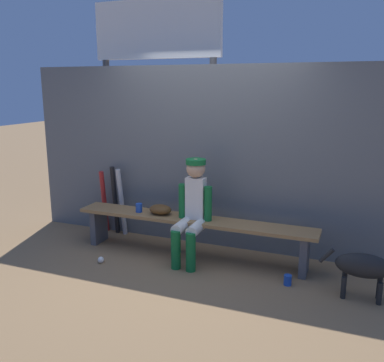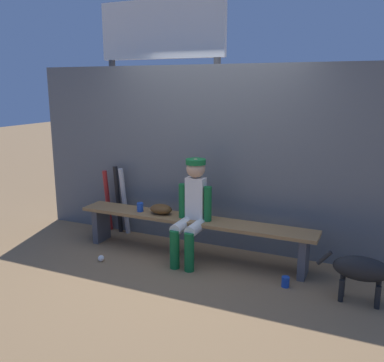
# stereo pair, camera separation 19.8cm
# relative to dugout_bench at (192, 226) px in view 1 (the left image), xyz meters

# --- Properties ---
(ground_plane) EXTENTS (30.00, 30.00, 0.00)m
(ground_plane) POSITION_rel_dugout_bench_xyz_m (0.00, 0.00, -0.39)
(ground_plane) COLOR olive
(chainlink_fence) EXTENTS (4.94, 0.03, 2.26)m
(chainlink_fence) POSITION_rel_dugout_bench_xyz_m (0.00, 0.47, 0.75)
(chainlink_fence) COLOR #595E63
(chainlink_fence) RESTS_ON ground_plane
(dugout_bench) EXTENTS (2.93, 0.36, 0.48)m
(dugout_bench) POSITION_rel_dugout_bench_xyz_m (0.00, 0.00, 0.00)
(dugout_bench) COLOR olive
(dugout_bench) RESTS_ON ground_plane
(player_seated) EXTENTS (0.41, 0.55, 1.20)m
(player_seated) POSITION_rel_dugout_bench_xyz_m (0.05, -0.11, 0.27)
(player_seated) COLOR silver
(player_seated) RESTS_ON ground_plane
(baseball_glove) EXTENTS (0.28, 0.20, 0.12)m
(baseball_glove) POSITION_rel_dugout_bench_xyz_m (-0.41, 0.00, 0.16)
(baseball_glove) COLOR #593819
(baseball_glove) RESTS_ON dugout_bench
(bat_aluminum_silver) EXTENTS (0.08, 0.19, 0.94)m
(bat_aluminum_silver) POSITION_rel_dugout_bench_xyz_m (-1.16, 0.33, 0.08)
(bat_aluminum_silver) COLOR #B7B7BC
(bat_aluminum_silver) RESTS_ON ground_plane
(bat_aluminum_black) EXTENTS (0.08, 0.14, 0.95)m
(bat_aluminum_black) POSITION_rel_dugout_bench_xyz_m (-1.29, 0.37, 0.09)
(bat_aluminum_black) COLOR black
(bat_aluminum_black) RESTS_ON ground_plane
(bat_aluminum_red) EXTENTS (0.10, 0.20, 0.88)m
(bat_aluminum_red) POSITION_rel_dugout_bench_xyz_m (-1.45, 0.36, 0.06)
(bat_aluminum_red) COLOR #B22323
(bat_aluminum_red) RESTS_ON ground_plane
(baseball) EXTENTS (0.07, 0.07, 0.07)m
(baseball) POSITION_rel_dugout_bench_xyz_m (-0.91, -0.57, -0.35)
(baseball) COLOR white
(baseball) RESTS_ON ground_plane
(cup_on_ground) EXTENTS (0.08, 0.08, 0.11)m
(cup_on_ground) POSITION_rel_dugout_bench_xyz_m (1.19, -0.32, -0.33)
(cup_on_ground) COLOR #1E47AD
(cup_on_ground) RESTS_ON ground_plane
(cup_on_bench) EXTENTS (0.08, 0.08, 0.11)m
(cup_on_bench) POSITION_rel_dugout_bench_xyz_m (-0.70, -0.02, 0.15)
(cup_on_bench) COLOR #1E47AD
(cup_on_bench) RESTS_ON dugout_bench
(scoreboard) EXTENTS (2.26, 0.27, 3.46)m
(scoreboard) POSITION_rel_dugout_bench_xyz_m (-1.03, 1.35, 2.05)
(scoreboard) COLOR #3F3F42
(scoreboard) RESTS_ON ground_plane
(dog) EXTENTS (0.84, 0.20, 0.49)m
(dog) POSITION_rel_dugout_bench_xyz_m (1.96, -0.34, -0.05)
(dog) COLOR black
(dog) RESTS_ON ground_plane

